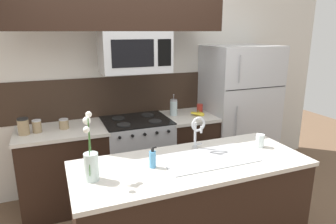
# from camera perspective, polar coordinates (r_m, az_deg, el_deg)

# --- Properties ---
(rear_partition) EXTENTS (5.20, 0.10, 2.60)m
(rear_partition) POSITION_cam_1_polar(r_m,az_deg,el_deg) (3.85, -3.46, 5.91)
(rear_partition) COLOR silver
(rear_partition) RESTS_ON ground
(splash_band) EXTENTS (3.14, 0.01, 0.48)m
(splash_band) POSITION_cam_1_polar(r_m,az_deg,el_deg) (3.74, -7.53, 3.19)
(splash_band) COLOR #332319
(splash_band) RESTS_ON rear_partition
(back_counter_left) EXTENTS (0.93, 0.65, 0.91)m
(back_counter_left) POSITION_cam_1_polar(r_m,az_deg,el_deg) (3.54, -19.07, -10.11)
(back_counter_left) COLOR black
(back_counter_left) RESTS_ON ground
(back_counter_right) EXTENTS (0.61, 0.65, 0.91)m
(back_counter_right) POSITION_cam_1_polar(r_m,az_deg,el_deg) (3.87, 3.77, -7.05)
(back_counter_right) COLOR black
(back_counter_right) RESTS_ON ground
(stove_range) EXTENTS (0.76, 0.64, 0.93)m
(stove_range) POSITION_cam_1_polar(r_m,az_deg,el_deg) (3.65, -5.86, -8.43)
(stove_range) COLOR #B7BABF
(stove_range) RESTS_ON ground
(microwave) EXTENTS (0.74, 0.40, 0.44)m
(microwave) POSITION_cam_1_polar(r_m,az_deg,el_deg) (3.33, -6.33, 11.27)
(microwave) COLOR #B7BABF
(upper_cabinet_band) EXTENTS (2.24, 0.34, 0.60)m
(upper_cabinet_band) POSITION_cam_1_polar(r_m,az_deg,el_deg) (3.27, -9.36, 20.21)
(upper_cabinet_band) COLOR black
(refrigerator) EXTENTS (0.90, 0.74, 1.74)m
(refrigerator) POSITION_cam_1_polar(r_m,az_deg,el_deg) (4.11, 13.06, 0.03)
(refrigerator) COLOR #B7BABF
(refrigerator) RESTS_ON ground
(storage_jar_tall) EXTENTS (0.11, 0.11, 0.17)m
(storage_jar_tall) POSITION_cam_1_polar(r_m,az_deg,el_deg) (3.33, -25.84, -2.48)
(storage_jar_tall) COLOR #997F5B
(storage_jar_tall) RESTS_ON back_counter_left
(storage_jar_medium) EXTENTS (0.09, 0.09, 0.13)m
(storage_jar_medium) POSITION_cam_1_polar(r_m,az_deg,el_deg) (3.35, -23.70, -2.49)
(storage_jar_medium) COLOR #997F5B
(storage_jar_medium) RESTS_ON back_counter_left
(storage_jar_short) EXTENTS (0.10, 0.10, 0.11)m
(storage_jar_short) POSITION_cam_1_polar(r_m,az_deg,el_deg) (3.37, -19.22, -2.14)
(storage_jar_short) COLOR #997F5B
(storage_jar_short) RESTS_ON back_counter_left
(banana_bunch) EXTENTS (0.19, 0.16, 0.08)m
(banana_bunch) POSITION_cam_1_polar(r_m,az_deg,el_deg) (3.71, 5.78, -0.31)
(banana_bunch) COLOR yellow
(banana_bunch) RESTS_ON back_counter_right
(french_press) EXTENTS (0.09, 0.09, 0.27)m
(french_press) POSITION_cam_1_polar(r_m,az_deg,el_deg) (3.68, 1.08, 0.88)
(french_press) COLOR silver
(french_press) RESTS_ON back_counter_right
(coffee_tin) EXTENTS (0.08, 0.08, 0.11)m
(coffee_tin) POSITION_cam_1_polar(r_m,az_deg,el_deg) (3.83, 6.07, 0.69)
(coffee_tin) COLOR #B22D23
(coffee_tin) RESTS_ON back_counter_right
(island_counter) EXTENTS (1.89, 0.77, 0.91)m
(island_counter) POSITION_cam_1_polar(r_m,az_deg,el_deg) (2.65, 4.32, -18.37)
(island_counter) COLOR black
(island_counter) RESTS_ON ground
(kitchen_sink) EXTENTS (0.76, 0.41, 0.16)m
(kitchen_sink) POSITION_cam_1_polar(r_m,az_deg,el_deg) (2.52, 7.62, -10.23)
(kitchen_sink) COLOR #ADAFB5
(kitchen_sink) RESTS_ON island_counter
(sink_faucet) EXTENTS (0.14, 0.14, 0.31)m
(sink_faucet) POSITION_cam_1_polar(r_m,az_deg,el_deg) (2.59, 5.66, -3.14)
(sink_faucet) COLOR #B7BABF
(sink_faucet) RESTS_ON island_counter
(dish_soap_bottle) EXTENTS (0.06, 0.05, 0.16)m
(dish_soap_bottle) POSITION_cam_1_polar(r_m,az_deg,el_deg) (2.30, -2.96, -8.93)
(dish_soap_bottle) COLOR #4C93C6
(dish_soap_bottle) RESTS_ON island_counter
(drinking_glass) EXTENTS (0.08, 0.08, 0.12)m
(drinking_glass) POSITION_cam_1_polar(r_m,az_deg,el_deg) (2.81, 17.11, -5.25)
(drinking_glass) COLOR silver
(drinking_glass) RESTS_ON island_counter
(flower_vase) EXTENTS (0.10, 0.17, 0.48)m
(flower_vase) POSITION_cam_1_polar(r_m,az_deg,el_deg) (2.16, -14.44, -9.44)
(flower_vase) COLOR silver
(flower_vase) RESTS_ON island_counter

